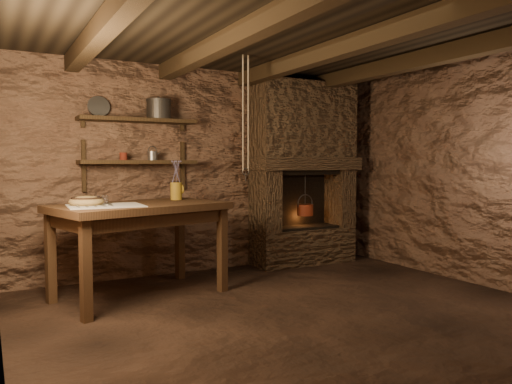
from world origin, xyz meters
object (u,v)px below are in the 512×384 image
stoneware_jug (176,183)px  iron_stockpot (159,110)px  wooden_bowl (86,202)px  work_table (140,247)px  red_pot (305,209)px

stoneware_jug → iron_stockpot: (-0.06, 0.37, 0.79)m
wooden_bowl → iron_stockpot: 1.46m
stoneware_jug → iron_stockpot: size_ratio=1.59×
stoneware_jug → iron_stockpot: iron_stockpot is taller
work_table → wooden_bowl: (-0.49, -0.01, 0.45)m
iron_stockpot → red_pot: iron_stockpot is taller
wooden_bowl → work_table: bearing=1.0°
wooden_bowl → red_pot: bearing=11.4°
stoneware_jug → red_pot: stoneware_jug is taller
work_table → wooden_bowl: bearing=166.5°
wooden_bowl → iron_stockpot: bearing=36.8°
stoneware_jug → wooden_bowl: bearing=-139.2°
work_table → iron_stockpot: iron_stockpot is taller
stoneware_jug → iron_stockpot: 0.87m
wooden_bowl → red_pot: (2.77, 0.56, -0.24)m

